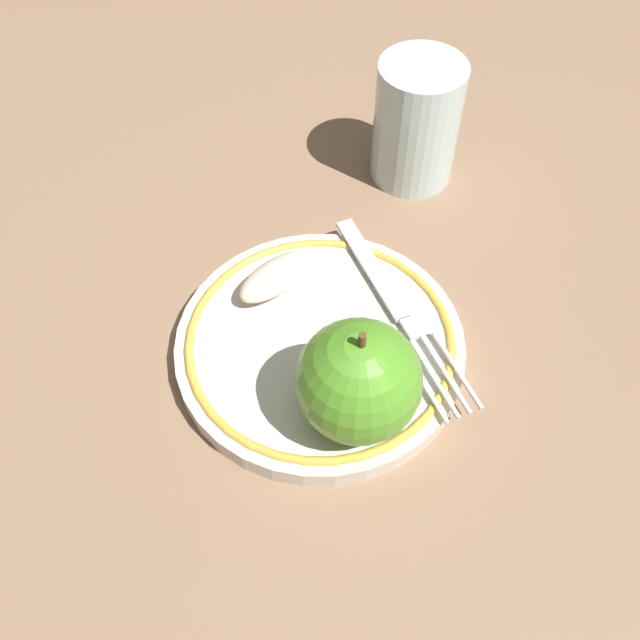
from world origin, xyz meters
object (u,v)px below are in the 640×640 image
apple_red_whole (359,381)px  apple_slice_front (275,277)px  drinking_glass (417,122)px  plate (320,345)px  fork (395,304)px

apple_red_whole → apple_slice_front: 0.11m
apple_red_whole → drinking_glass: bearing=-96.6°
apple_red_whole → drinking_glass: 0.24m
plate → apple_slice_front: (0.03, -0.04, 0.02)m
fork → plate: bearing=-85.2°
fork → drinking_glass: 0.16m
apple_red_whole → drinking_glass: apple_red_whole is taller
apple_red_whole → apple_slice_front: size_ratio=1.40×
apple_slice_front → fork: bearing=-53.7°
fork → drinking_glass: (-0.01, -0.15, 0.03)m
plate → apple_red_whole: apple_red_whole is taller
plate → fork: size_ratio=1.18×
plate → apple_red_whole: bearing=117.6°
apple_red_whole → fork: 0.09m
plate → fork: 0.06m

